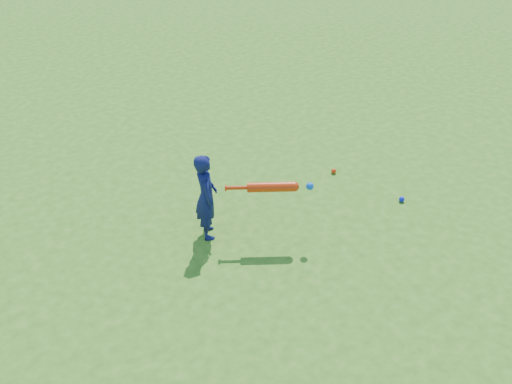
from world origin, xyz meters
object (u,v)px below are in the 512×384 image
ground_ball_red (334,171)px  ground_ball_blue (402,199)px  child (206,196)px  bat_swing (275,187)px

ground_ball_red → ground_ball_blue: (0.25, -0.90, 0.00)m
child → bat_swing: child is taller
ground_ball_red → ground_ball_blue: size_ratio=0.98×
child → ground_ball_red: child is taller
ground_ball_red → child: bearing=-172.7°
ground_ball_red → ground_ball_blue: ground_ball_blue is taller
bat_swing → ground_ball_blue: bearing=21.1°
child → ground_ball_red: 1.95m
ground_ball_blue → child: bearing=162.8°
ground_ball_blue → bat_swing: (-1.58, 0.27, 0.57)m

